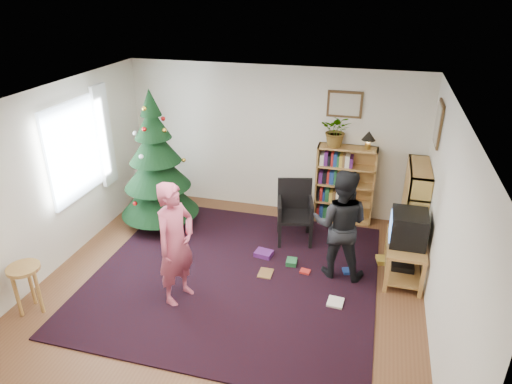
% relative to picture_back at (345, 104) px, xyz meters
% --- Properties ---
extents(floor, '(5.00, 5.00, 0.00)m').
position_rel_picture_back_xyz_m(floor, '(-1.15, -2.48, -1.95)').
color(floor, brown).
rests_on(floor, ground).
extents(ceiling, '(5.00, 5.00, 0.00)m').
position_rel_picture_back_xyz_m(ceiling, '(-1.15, -2.48, 0.55)').
color(ceiling, white).
rests_on(ceiling, wall_back).
extents(wall_back, '(5.00, 0.02, 2.50)m').
position_rel_picture_back_xyz_m(wall_back, '(-1.15, 0.02, -0.70)').
color(wall_back, silver).
rests_on(wall_back, floor).
extents(wall_front, '(5.00, 0.02, 2.50)m').
position_rel_picture_back_xyz_m(wall_front, '(-1.15, -4.97, -0.70)').
color(wall_front, silver).
rests_on(wall_front, floor).
extents(wall_left, '(0.02, 5.00, 2.50)m').
position_rel_picture_back_xyz_m(wall_left, '(-3.65, -2.48, -0.70)').
color(wall_left, silver).
rests_on(wall_left, floor).
extents(wall_right, '(0.02, 5.00, 2.50)m').
position_rel_picture_back_xyz_m(wall_right, '(1.35, -2.48, -0.70)').
color(wall_right, silver).
rests_on(wall_right, floor).
extents(rug, '(3.80, 3.60, 0.02)m').
position_rel_picture_back_xyz_m(rug, '(-1.15, -2.17, -1.94)').
color(rug, black).
rests_on(rug, floor).
extents(window_pane, '(0.04, 1.20, 1.40)m').
position_rel_picture_back_xyz_m(window_pane, '(-3.62, -1.88, -0.45)').
color(window_pane, silver).
rests_on(window_pane, wall_left).
extents(curtain, '(0.06, 0.35, 1.60)m').
position_rel_picture_back_xyz_m(curtain, '(-3.58, -1.18, -0.45)').
color(curtain, white).
rests_on(curtain, wall_left).
extents(picture_back, '(0.55, 0.03, 0.42)m').
position_rel_picture_back_xyz_m(picture_back, '(0.00, 0.00, 0.00)').
color(picture_back, '#4C3319').
rests_on(picture_back, wall_back).
extents(picture_right, '(0.03, 0.50, 0.60)m').
position_rel_picture_back_xyz_m(picture_right, '(1.33, -0.73, 0.00)').
color(picture_right, '#4C3319').
rests_on(picture_right, wall_right).
extents(christmas_tree, '(1.25, 1.25, 2.28)m').
position_rel_picture_back_xyz_m(christmas_tree, '(-2.77, -1.11, -1.00)').
color(christmas_tree, '#3F2816').
rests_on(christmas_tree, rug).
extents(bookshelf_back, '(0.95, 0.30, 1.30)m').
position_rel_picture_back_xyz_m(bookshelf_back, '(0.12, -0.14, -1.29)').
color(bookshelf_back, '#BC9643').
rests_on(bookshelf_back, floor).
extents(bookshelf_right, '(0.30, 0.95, 1.30)m').
position_rel_picture_back_xyz_m(bookshelf_right, '(1.19, -0.68, -1.29)').
color(bookshelf_right, '#BC9643').
rests_on(bookshelf_right, floor).
extents(tv_stand, '(0.50, 0.90, 0.55)m').
position_rel_picture_back_xyz_m(tv_stand, '(1.07, -1.59, -1.63)').
color(tv_stand, '#BC9643').
rests_on(tv_stand, floor).
extents(crt_tv, '(0.46, 0.50, 0.44)m').
position_rel_picture_back_xyz_m(crt_tv, '(1.07, -1.59, -1.18)').
color(crt_tv, black).
rests_on(crt_tv, tv_stand).
extents(armchair, '(0.64, 0.64, 0.96)m').
position_rel_picture_back_xyz_m(armchair, '(-0.54, -0.94, -1.43)').
color(armchair, black).
rests_on(armchair, rug).
extents(stool, '(0.39, 0.39, 0.64)m').
position_rel_picture_back_xyz_m(stool, '(-3.35, -3.52, -1.45)').
color(stool, '#BC9643').
rests_on(stool, floor).
extents(person_standing, '(0.55, 0.68, 1.62)m').
position_rel_picture_back_xyz_m(person_standing, '(-1.69, -2.81, -1.14)').
color(person_standing, '#B3475E').
rests_on(person_standing, rug).
extents(person_by_chair, '(0.78, 0.62, 1.55)m').
position_rel_picture_back_xyz_m(person_by_chair, '(0.19, -1.75, -1.17)').
color(person_by_chair, black).
rests_on(person_by_chair, rug).
extents(potted_plant, '(0.50, 0.44, 0.52)m').
position_rel_picture_back_xyz_m(potted_plant, '(-0.08, -0.14, -0.39)').
color(potted_plant, gray).
rests_on(potted_plant, bookshelf_back).
extents(table_lamp, '(0.22, 0.22, 0.29)m').
position_rel_picture_back_xyz_m(table_lamp, '(0.42, -0.13, -0.45)').
color(table_lamp, '#A57F33').
rests_on(table_lamp, bookshelf_back).
extents(floor_clutter, '(1.89, 1.33, 0.08)m').
position_rel_picture_back_xyz_m(floor_clutter, '(-0.13, -1.81, -1.91)').
color(floor_clutter, '#A51E19').
rests_on(floor_clutter, rug).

